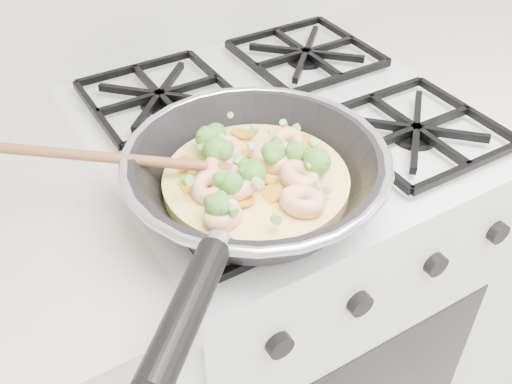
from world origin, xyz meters
TOP-DOWN VIEW (x-y plane):
  - stove at (0.00, 1.70)m, footprint 0.60×0.60m
  - skillet at (-0.15, 1.53)m, footprint 0.48×0.43m

SIDE VIEW (x-z plane):
  - stove at x=0.00m, z-range 0.00..0.92m
  - skillet at x=-0.15m, z-range 0.92..1.01m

